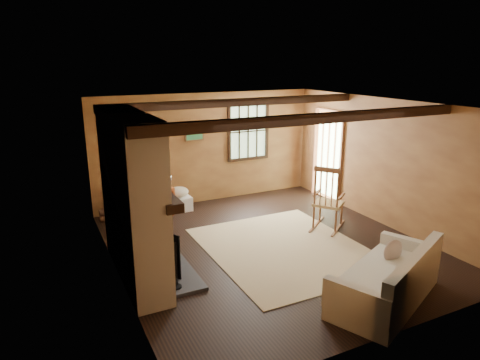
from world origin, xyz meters
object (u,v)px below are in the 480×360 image
laundry_basket (179,204)px  armchair (149,203)px  rocking_chair (328,202)px  fireplace (134,204)px  sofa (389,282)px

laundry_basket → armchair: (-0.68, -0.22, 0.19)m
rocking_chair → laundry_basket: 3.11m
fireplace → armchair: size_ratio=3.21×
rocking_chair → sofa: 2.57m
rocking_chair → armchair: size_ratio=1.65×
rocking_chair → fireplace: bearing=56.5°
sofa → laundry_basket: size_ratio=4.14×
armchair → laundry_basket: bearing=175.7°
rocking_chair → sofa: (-0.83, -2.42, -0.25)m
fireplace → laundry_basket: bearing=59.4°
fireplace → rocking_chair: (3.62, 0.23, -0.58)m
sofa → laundry_basket: (-1.37, 4.57, -0.12)m
fireplace → laundry_basket: (1.41, 2.39, -0.95)m
fireplace → rocking_chair: fireplace is taller
rocking_chair → sofa: size_ratio=0.59×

